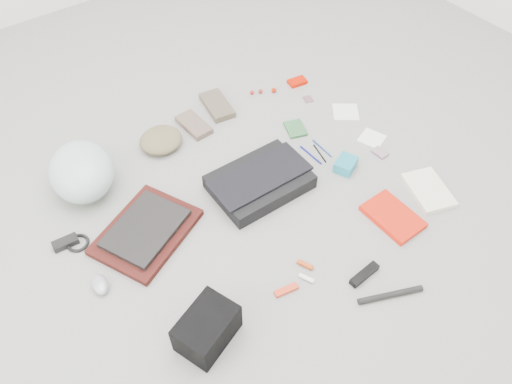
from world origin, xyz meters
TOP-DOWN VIEW (x-y plane):
  - ground_plane at (0.00, 0.00)m, footprint 4.00×4.00m
  - messenger_bag at (0.06, 0.05)m, footprint 0.42×0.30m
  - bag_flap at (0.06, 0.05)m, footprint 0.44×0.21m
  - laptop_sleeve at (-0.46, 0.12)m, footprint 0.48×0.44m
  - laptop at (-0.46, 0.12)m, footprint 0.38×0.34m
  - bike_helmet at (-0.55, 0.50)m, footprint 0.34×0.39m
  - beanie at (-0.16, 0.53)m, footprint 0.23×0.22m
  - mitten_left at (0.03, 0.55)m, footprint 0.11×0.20m
  - mitten_right at (0.20, 0.61)m, footprint 0.15×0.24m
  - power_brick at (-0.75, 0.27)m, footprint 0.10×0.06m
  - cable_coil at (-0.71, 0.24)m, footprint 0.09×0.09m
  - mouse at (-0.72, 0.01)m, footprint 0.07×0.10m
  - camera_bag at (-0.51, -0.40)m, footprint 0.25×0.21m
  - multitool at (-0.17, -0.42)m, footprint 0.10×0.04m
  - toiletry_tube_white at (-0.08, -0.43)m, footprint 0.04×0.06m
  - toiletry_tube_orange at (-0.05, -0.38)m, footprint 0.04×0.07m
  - u_lock at (0.10, -0.55)m, footprint 0.14×0.04m
  - bike_pump at (0.12, -0.67)m, footprint 0.24×0.12m
  - book_red at (0.39, -0.42)m, footprint 0.16×0.24m
  - book_white at (0.63, -0.41)m, footprint 0.22×0.27m
  - notepad at (0.42, 0.24)m, footprint 0.12×0.14m
  - pen_blue at (0.36, 0.06)m, footprint 0.01×0.15m
  - pen_black at (0.40, 0.04)m, footprint 0.04×0.12m
  - pen_navy at (0.43, 0.06)m, footprint 0.01×0.14m
  - accordion_wallet at (0.43, -0.09)m, footprint 0.12×0.11m
  - card_deck at (0.63, -0.12)m, footprint 0.05×0.07m
  - napkin_top at (0.70, 0.19)m, footprint 0.18×0.18m
  - napkin_bottom at (0.67, -0.03)m, footprint 0.14×0.14m
  - lollipop_a at (0.41, 0.59)m, footprint 0.02×0.02m
  - lollipop_b at (0.45, 0.57)m, footprint 0.03×0.03m
  - lollipop_c at (0.51, 0.53)m, footprint 0.03×0.03m
  - altoids_tin at (0.66, 0.52)m, footprint 0.10×0.08m
  - stamp_sheet at (0.62, 0.38)m, footprint 0.06×0.06m

SIDE VIEW (x-z plane):
  - ground_plane at x=0.00m, z-range 0.00..0.00m
  - stamp_sheet at x=0.62m, z-range 0.00..0.00m
  - napkin_bottom at x=0.67m, z-range 0.00..0.01m
  - pen_black at x=0.40m, z-range 0.00..0.01m
  - napkin_top at x=0.70m, z-range 0.00..0.01m
  - pen_navy at x=0.43m, z-range 0.00..0.01m
  - pen_blue at x=0.36m, z-range 0.00..0.01m
  - card_deck at x=0.63m, z-range 0.00..0.01m
  - cable_coil at x=-0.71m, z-range 0.00..0.01m
  - notepad at x=0.42m, z-range 0.00..0.01m
  - multitool at x=-0.17m, z-range 0.00..0.01m
  - toiletry_tube_white at x=-0.08m, z-range 0.00..0.02m
  - toiletry_tube_orange at x=-0.05m, z-range 0.00..0.02m
  - altoids_tin at x=0.66m, z-range 0.00..0.02m
  - lollipop_a at x=0.41m, z-range 0.00..0.02m
  - lollipop_b at x=0.45m, z-range 0.00..0.02m
  - bike_pump at x=0.12m, z-range 0.00..0.02m
  - book_white at x=0.63m, z-range 0.00..0.02m
  - book_red at x=0.39m, z-range 0.00..0.02m
  - lollipop_c at x=0.51m, z-range 0.00..0.03m
  - u_lock at x=0.10m, z-range 0.00..0.03m
  - power_brick at x=-0.75m, z-range 0.00..0.03m
  - laptop_sleeve at x=-0.46m, z-range 0.00..0.03m
  - mitten_left at x=0.03m, z-range 0.00..0.03m
  - mitten_right at x=0.20m, z-range 0.00..0.03m
  - mouse at x=-0.72m, z-range 0.00..0.04m
  - accordion_wallet at x=0.43m, z-range 0.00..0.05m
  - messenger_bag at x=0.06m, z-range 0.00..0.07m
  - beanie at x=-0.16m, z-range 0.00..0.07m
  - laptop at x=-0.46m, z-range 0.03..0.05m
  - camera_bag at x=-0.51m, z-range 0.00..0.14m
  - bag_flap at x=0.06m, z-range 0.07..0.08m
  - bike_helmet at x=-0.55m, z-range 0.00..0.20m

